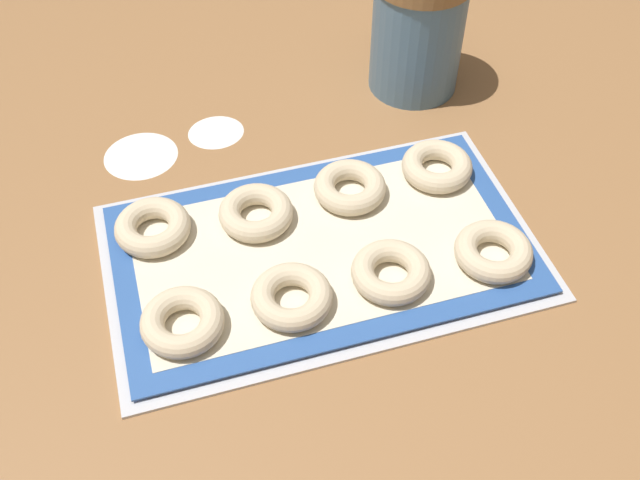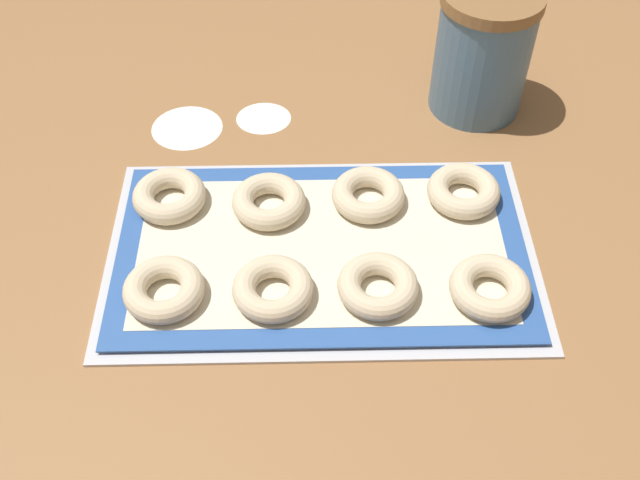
% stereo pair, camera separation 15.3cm
% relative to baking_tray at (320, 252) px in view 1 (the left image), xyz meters
% --- Properties ---
extents(ground_plane, '(2.80, 2.80, 0.00)m').
position_rel_baking_tray_xyz_m(ground_plane, '(0.00, -0.02, -0.00)').
color(ground_plane, olive).
extents(baking_tray, '(0.50, 0.30, 0.01)m').
position_rel_baking_tray_xyz_m(baking_tray, '(0.00, 0.00, 0.00)').
color(baking_tray, silver).
rests_on(baking_tray, ground_plane).
extents(baking_mat, '(0.47, 0.27, 0.00)m').
position_rel_baking_tray_xyz_m(baking_mat, '(0.00, 0.00, 0.01)').
color(baking_mat, '#2D569E').
rests_on(baking_mat, baking_tray).
extents(bagel_front_far_left, '(0.09, 0.09, 0.03)m').
position_rel_baking_tray_xyz_m(bagel_front_far_left, '(-0.17, -0.07, 0.02)').
color(bagel_front_far_left, beige).
rests_on(bagel_front_far_left, baking_mat).
extents(bagel_front_mid_left, '(0.09, 0.09, 0.03)m').
position_rel_baking_tray_xyz_m(bagel_front_mid_left, '(-0.05, -0.07, 0.02)').
color(bagel_front_mid_left, beige).
rests_on(bagel_front_mid_left, baking_mat).
extents(bagel_front_mid_right, '(0.09, 0.09, 0.03)m').
position_rel_baking_tray_xyz_m(bagel_front_mid_right, '(0.06, -0.07, 0.02)').
color(bagel_front_mid_right, beige).
rests_on(bagel_front_mid_right, baking_mat).
extents(bagel_front_far_right, '(0.09, 0.09, 0.03)m').
position_rel_baking_tray_xyz_m(bagel_front_far_right, '(0.18, -0.07, 0.02)').
color(bagel_front_far_right, beige).
rests_on(bagel_front_far_right, baking_mat).
extents(bagel_back_far_left, '(0.09, 0.09, 0.03)m').
position_rel_baking_tray_xyz_m(bagel_back_far_left, '(-0.18, 0.07, 0.02)').
color(bagel_back_far_left, beige).
rests_on(bagel_back_far_left, baking_mat).
extents(bagel_back_mid_left, '(0.09, 0.09, 0.03)m').
position_rel_baking_tray_xyz_m(bagel_back_mid_left, '(-0.06, 0.06, 0.02)').
color(bagel_back_mid_left, beige).
rests_on(bagel_back_mid_left, baking_mat).
extents(bagel_back_mid_right, '(0.09, 0.09, 0.03)m').
position_rel_baking_tray_xyz_m(bagel_back_mid_right, '(0.06, 0.07, 0.02)').
color(bagel_back_mid_right, beige).
rests_on(bagel_back_mid_right, baking_mat).
extents(bagel_back_far_right, '(0.09, 0.09, 0.03)m').
position_rel_baking_tray_xyz_m(bagel_back_far_right, '(0.18, 0.08, 0.02)').
color(bagel_back_far_right, beige).
rests_on(bagel_back_far_right, baking_mat).
extents(flour_canister, '(0.13, 0.13, 0.17)m').
position_rel_baking_tray_xyz_m(flour_canister, '(0.22, 0.27, 0.08)').
color(flour_canister, slate).
rests_on(flour_canister, ground_plane).
extents(flour_patch_near, '(0.08, 0.07, 0.00)m').
position_rel_baking_tray_xyz_m(flour_patch_near, '(-0.07, 0.25, -0.00)').
color(flour_patch_near, white).
rests_on(flour_patch_near, ground_plane).
extents(flour_patch_far, '(0.10, 0.09, 0.00)m').
position_rel_baking_tray_xyz_m(flour_patch_far, '(-0.18, 0.23, -0.00)').
color(flour_patch_far, white).
rests_on(flour_patch_far, ground_plane).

